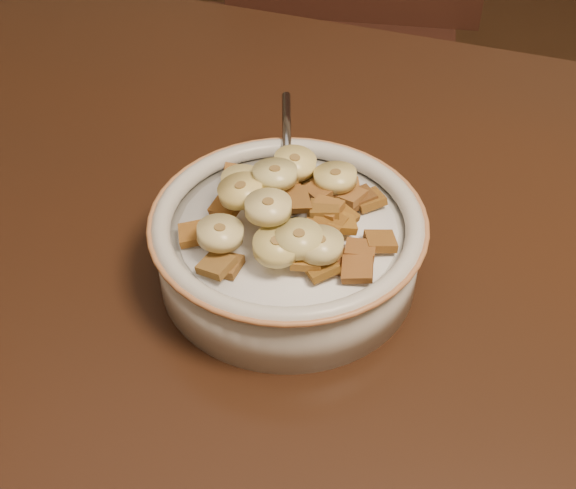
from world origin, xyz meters
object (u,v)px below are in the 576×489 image
(spoon, at_px, (288,197))
(chair, at_px, (316,60))
(table, at_px, (91,310))
(cereal_bowl, at_px, (288,252))

(spoon, bearing_deg, chair, -94.35)
(table, distance_m, spoon, 0.17)
(chair, height_order, spoon, chair)
(chair, distance_m, spoon, 0.75)
(table, xyz_separation_m, spoon, (0.12, 0.09, 0.07))
(spoon, bearing_deg, cereal_bowl, 90.00)
(table, distance_m, cereal_bowl, 0.15)
(table, bearing_deg, chair, 94.40)
(cereal_bowl, height_order, spoon, spoon)
(cereal_bowl, relative_size, spoon, 4.17)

